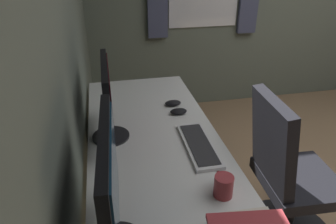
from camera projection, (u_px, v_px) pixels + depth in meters
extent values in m
cube|color=slate|center=(46.00, 59.00, 1.09)|extent=(4.75, 0.10, 2.60)
cube|color=white|center=(158.00, 154.00, 1.59)|extent=(1.98, 0.70, 0.03)
cylinder|color=silver|center=(173.00, 122.00, 2.62)|extent=(0.05, 0.05, 0.70)
cylinder|color=silver|center=(103.00, 129.00, 2.51)|extent=(0.05, 0.05, 0.70)
cube|color=white|center=(143.00, 160.00, 2.15)|extent=(0.40, 0.50, 0.69)
cube|color=silver|center=(179.00, 155.00, 2.20)|extent=(0.37, 0.01, 0.61)
cylinder|color=black|center=(111.00, 136.00, 1.70)|extent=(0.20, 0.20, 0.01)
cylinder|color=black|center=(110.00, 127.00, 1.67)|extent=(0.04, 0.04, 0.10)
cube|color=black|center=(107.00, 93.00, 1.58)|extent=(0.50, 0.03, 0.31)
cube|color=#330F14|center=(110.00, 92.00, 1.58)|extent=(0.46, 0.01, 0.27)
cube|color=black|center=(109.00, 181.00, 0.95)|extent=(0.51, 0.05, 0.35)
cube|color=navy|center=(115.00, 181.00, 0.95)|extent=(0.47, 0.03, 0.31)
cube|color=silver|center=(199.00, 145.00, 1.61)|extent=(0.42, 0.15, 0.02)
cube|color=#2D2D30|center=(199.00, 143.00, 1.61)|extent=(0.38, 0.12, 0.00)
ellipsoid|color=black|center=(179.00, 111.00, 1.93)|extent=(0.06, 0.10, 0.03)
ellipsoid|color=black|center=(173.00, 103.00, 2.03)|extent=(0.06, 0.10, 0.03)
cylinder|color=#A53338|center=(224.00, 186.00, 1.28)|extent=(0.08, 0.08, 0.10)
torus|color=#A53338|center=(219.00, 177.00, 1.32)|extent=(0.06, 0.01, 0.06)
cube|color=black|center=(299.00, 181.00, 1.79)|extent=(0.46, 0.44, 0.07)
cube|color=black|center=(273.00, 142.00, 1.63)|extent=(0.40, 0.15, 0.50)
cylinder|color=black|center=(292.00, 209.00, 1.89)|extent=(0.05, 0.05, 0.37)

